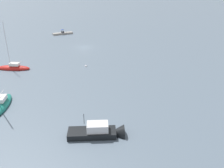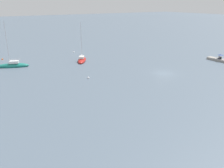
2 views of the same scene
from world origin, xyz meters
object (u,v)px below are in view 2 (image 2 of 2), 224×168
at_px(person_seated_grey_right, 219,58).
at_px(mooring_buoy_mid, 88,78).
at_px(mooring_buoy_far, 74,52).
at_px(sailboat_teal_mid, 13,65).
at_px(mooring_buoy_near, 2,59).
at_px(sailboat_red_near, 82,60).
at_px(person_seated_dark_left, 221,58).
at_px(umbrella_open_navy, 221,55).

height_order(person_seated_grey_right, mooring_buoy_mid, person_seated_grey_right).
bearing_deg(mooring_buoy_far, sailboat_teal_mid, 112.11).
bearing_deg(mooring_buoy_near, sailboat_red_near, -127.30).
xyz_separation_m(person_seated_dark_left, person_seated_grey_right, (0.56, -0.15, 0.00)).
bearing_deg(mooring_buoy_near, mooring_buoy_mid, -156.39).
xyz_separation_m(sailboat_teal_mid, mooring_buoy_near, (9.76, 0.89, -0.30)).
bearing_deg(mooring_buoy_far, mooring_buoy_near, 85.22).
relative_size(umbrella_open_navy, mooring_buoy_mid, 2.89).
bearing_deg(mooring_buoy_mid, umbrella_open_navy, -99.01).
distance_m(umbrella_open_navy, mooring_buoy_far, 42.72).
xyz_separation_m(person_seated_grey_right, mooring_buoy_near, (33.47, 48.83, -0.81)).
distance_m(person_seated_dark_left, mooring_buoy_far, 42.77).
relative_size(sailboat_red_near, mooring_buoy_mid, 21.33).
xyz_separation_m(person_seated_grey_right, sailboat_teal_mid, (23.70, 47.94, -0.51)).
xyz_separation_m(umbrella_open_navy, sailboat_teal_mid, (23.99, 48.00, -1.38)).
bearing_deg(sailboat_teal_mid, mooring_buoy_near, 27.96).
distance_m(person_seated_dark_left, umbrella_open_navy, 0.93).
bearing_deg(sailboat_red_near, mooring_buoy_mid, -79.15).
relative_size(person_seated_dark_left, sailboat_teal_mid, 0.06).
distance_m(mooring_buoy_mid, mooring_buoy_far, 27.54).
bearing_deg(mooring_buoy_mid, mooring_buoy_near, 23.61).
xyz_separation_m(mooring_buoy_mid, mooring_buoy_far, (26.21, -8.45, 0.01)).
height_order(sailboat_teal_mid, mooring_buoy_near, sailboat_teal_mid).
height_order(sailboat_red_near, mooring_buoy_mid, sailboat_red_near).
xyz_separation_m(sailboat_red_near, mooring_buoy_mid, (-14.41, 5.54, -0.27)).
xyz_separation_m(person_seated_dark_left, mooring_buoy_mid, (6.09, 36.47, -0.81)).
xyz_separation_m(umbrella_open_navy, mooring_buoy_far, (32.03, 28.22, -1.67)).
distance_m(mooring_buoy_near, mooring_buoy_far, 20.73).
relative_size(person_seated_grey_right, mooring_buoy_far, 1.40).
relative_size(person_seated_dark_left, mooring_buoy_mid, 1.49).
relative_size(person_seated_dark_left, person_seated_grey_right, 1.00).
bearing_deg(sailboat_teal_mid, mooring_buoy_far, -45.14).
bearing_deg(person_seated_dark_left, sailboat_red_near, 61.64).
height_order(sailboat_teal_mid, mooring_buoy_mid, sailboat_teal_mid).
distance_m(sailboat_red_near, mooring_buoy_near, 22.32).
height_order(sailboat_red_near, mooring_buoy_near, sailboat_red_near).
bearing_deg(mooring_buoy_far, person_seated_grey_right, -138.42).
bearing_deg(person_seated_grey_right, mooring_buoy_far, 46.76).
bearing_deg(person_seated_grey_right, mooring_buoy_near, 60.75).
relative_size(person_seated_dark_left, sailboat_red_near, 0.07).
relative_size(person_seated_grey_right, sailboat_red_near, 0.07).
distance_m(sailboat_red_near, mooring_buoy_far, 12.15).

